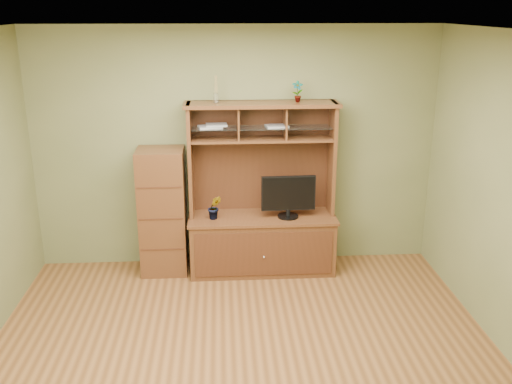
{
  "coord_description": "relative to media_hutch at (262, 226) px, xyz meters",
  "views": [
    {
      "loc": [
        -0.16,
        -4.23,
        2.88
      ],
      "look_at": [
        0.18,
        1.2,
        1.1
      ],
      "focal_mm": 40.0,
      "sensor_mm": 36.0,
      "label": 1
    }
  ],
  "objects": [
    {
      "name": "media_hutch",
      "position": [
        0.0,
        0.0,
        0.0
      ],
      "size": [
        1.66,
        0.61,
        1.9
      ],
      "color": "#472A14",
      "rests_on": "room"
    },
    {
      "name": "orchid_plant",
      "position": [
        -0.53,
        -0.08,
        0.26
      ],
      "size": [
        0.15,
        0.12,
        0.27
      ],
      "primitive_type": "imported",
      "rotation": [
        0.0,
        0.0,
        0.04
      ],
      "color": "#32531C",
      "rests_on": "media_hutch"
    },
    {
      "name": "magazines",
      "position": [
        -0.3,
        0.08,
        1.13
      ],
      "size": [
        0.99,
        0.23,
        0.04
      ],
      "color": "#AAAAAF",
      "rests_on": "media_hutch"
    },
    {
      "name": "monitor",
      "position": [
        0.28,
        -0.08,
        0.38
      ],
      "size": [
        0.6,
        0.23,
        0.47
      ],
      "rotation": [
        0.0,
        0.0,
        0.03
      ],
      "color": "black",
      "rests_on": "media_hutch"
    },
    {
      "name": "reed_diffuser",
      "position": [
        -0.48,
        0.08,
        1.49
      ],
      "size": [
        0.06,
        0.06,
        0.29
      ],
      "color": "silver",
      "rests_on": "media_hutch"
    },
    {
      "name": "top_plant",
      "position": [
        0.38,
        0.08,
        1.49
      ],
      "size": [
        0.12,
        0.09,
        0.22
      ],
      "primitive_type": "imported",
      "rotation": [
        0.0,
        0.0,
        -0.06
      ],
      "color": "#3A6623",
      "rests_on": "media_hutch"
    },
    {
      "name": "room",
      "position": [
        -0.28,
        -1.73,
        0.83
      ],
      "size": [
        4.54,
        4.04,
        2.74
      ],
      "color": "brown",
      "rests_on": "ground"
    },
    {
      "name": "side_cabinet",
      "position": [
        -1.1,
        0.02,
        0.19
      ],
      "size": [
        0.51,
        0.46,
        1.42
      ],
      "color": "#472A14",
      "rests_on": "room"
    }
  ]
}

